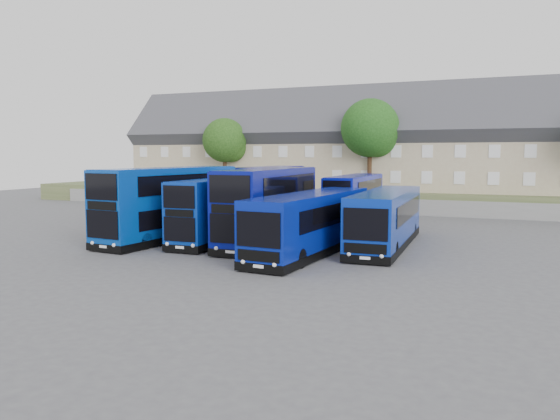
{
  "coord_description": "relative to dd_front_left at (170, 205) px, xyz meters",
  "views": [
    {
      "loc": [
        14.78,
        -27.94,
        5.69
      ],
      "look_at": [
        1.52,
        3.67,
        2.2
      ],
      "focal_mm": 35.0,
      "sensor_mm": 36.0,
      "label": 1
    }
  ],
  "objects": [
    {
      "name": "ground",
      "position": [
        6.11,
        -2.72,
        -2.35
      ],
      "size": [
        120.0,
        120.0,
        0.0
      ],
      "primitive_type": "plane",
      "color": "#4C4C51",
      "rests_on": "ground"
    },
    {
      "name": "retaining_wall",
      "position": [
        6.11,
        21.28,
        -1.6
      ],
      "size": [
        70.0,
        0.4,
        1.5
      ],
      "primitive_type": "cube",
      "color": "slate",
      "rests_on": "ground"
    },
    {
      "name": "earth_bank",
      "position": [
        6.11,
        31.28,
        -1.35
      ],
      "size": [
        80.0,
        20.0,
        2.0
      ],
      "primitive_type": "cube",
      "color": "#495731",
      "rests_on": "ground"
    },
    {
      "name": "terrace_row",
      "position": [
        9.11,
        27.28,
        4.24
      ],
      "size": [
        60.0,
        10.4,
        11.2
      ],
      "color": "tan",
      "rests_on": "earth_bank"
    },
    {
      "name": "dd_front_left",
      "position": [
        0.0,
        0.0,
        0.0
      ],
      "size": [
        3.88,
        12.23,
        4.78
      ],
      "rotation": [
        0.0,
        0.0,
        -0.09
      ],
      "color": "#083CA0",
      "rests_on": "ground"
    },
    {
      "name": "dd_front_mid",
      "position": [
        3.49,
        0.65,
        -0.35
      ],
      "size": [
        2.72,
        10.36,
        4.09
      ],
      "rotation": [
        0.0,
        0.0,
        0.03
      ],
      "color": "#082D99",
      "rests_on": "ground"
    },
    {
      "name": "dd_front_right",
      "position": [
        6.72,
        1.29,
        -0.01
      ],
      "size": [
        3.34,
        12.08,
        4.75
      ],
      "rotation": [
        0.0,
        0.0,
        0.05
      ],
      "color": "#060E79",
      "rests_on": "ground"
    },
    {
      "name": "dd_rear_left",
      "position": [
        1.34,
        12.15,
        -0.1
      ],
      "size": [
        3.39,
        11.7,
        4.59
      ],
      "rotation": [
        0.0,
        0.0,
        -0.06
      ],
      "color": "#070B80",
      "rests_on": "ground"
    },
    {
      "name": "dd_rear_right",
      "position": [
        9.84,
        10.74,
        -0.37
      ],
      "size": [
        2.47,
        10.2,
        4.04
      ],
      "rotation": [
        0.0,
        0.0,
        0.01
      ],
      "color": "#08129D",
      "rests_on": "ground"
    },
    {
      "name": "coach_east_a",
      "position": [
        10.49,
        -1.24,
        -0.65
      ],
      "size": [
        3.49,
        12.87,
        3.48
      ],
      "rotation": [
        0.0,
        0.0,
        -0.06
      ],
      "color": "#081C95",
      "rests_on": "ground"
    },
    {
      "name": "coach_east_b",
      "position": [
        14.01,
        2.72,
        -0.66
      ],
      "size": [
        3.13,
        12.69,
        3.45
      ],
      "rotation": [
        0.0,
        0.0,
        0.04
      ],
      "color": "#082AA4",
      "rests_on": "ground"
    },
    {
      "name": "tree_west",
      "position": [
        -7.74,
        22.37,
        4.7
      ],
      "size": [
        4.8,
        4.8,
        7.65
      ],
      "color": "#382314",
      "rests_on": "earth_bank"
    },
    {
      "name": "tree_mid",
      "position": [
        8.26,
        22.87,
        5.71
      ],
      "size": [
        5.76,
        5.76,
        9.18
      ],
      "color": "#382314",
      "rests_on": "earth_bank"
    }
  ]
}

